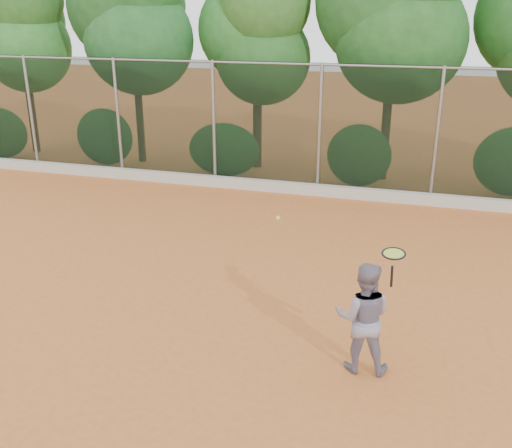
# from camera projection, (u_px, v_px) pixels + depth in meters

# --- Properties ---
(ground) EXTENTS (80.00, 80.00, 0.00)m
(ground) POSITION_uv_depth(u_px,v_px,m) (239.00, 314.00, 9.52)
(ground) COLOR #C76A2F
(ground) RESTS_ON ground
(concrete_curb) EXTENTS (24.00, 0.20, 0.30)m
(concrete_curb) POSITION_uv_depth(u_px,v_px,m) (316.00, 190.00, 15.59)
(concrete_curb) COLOR #BAB7AD
(concrete_curb) RESTS_ON ground
(tennis_player) EXTENTS (0.84, 0.68, 1.62)m
(tennis_player) POSITION_uv_depth(u_px,v_px,m) (363.00, 317.00, 7.81)
(tennis_player) COLOR gray
(tennis_player) RESTS_ON ground
(chainlink_fence) EXTENTS (24.09, 0.09, 3.50)m
(chainlink_fence) POSITION_uv_depth(u_px,v_px,m) (320.00, 126.00, 15.15)
(chainlink_fence) COLOR black
(chainlink_fence) RESTS_ON ground
(foliage_backdrop) EXTENTS (23.70, 3.63, 7.55)m
(foliage_backdrop) POSITION_uv_depth(u_px,v_px,m) (317.00, 23.00, 16.17)
(foliage_backdrop) COLOR #422719
(foliage_backdrop) RESTS_ON ground
(tennis_racket) EXTENTS (0.36, 0.36, 0.55)m
(tennis_racket) POSITION_uv_depth(u_px,v_px,m) (393.00, 256.00, 7.31)
(tennis_racket) COLOR black
(tennis_racket) RESTS_ON ground
(tennis_ball_in_flight) EXTENTS (0.07, 0.07, 0.07)m
(tennis_ball_in_flight) POSITION_uv_depth(u_px,v_px,m) (278.00, 218.00, 8.28)
(tennis_ball_in_flight) COLOR #C6E233
(tennis_ball_in_flight) RESTS_ON ground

